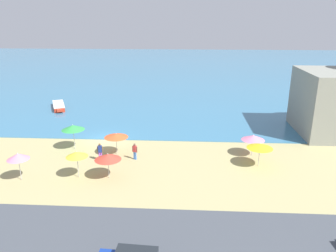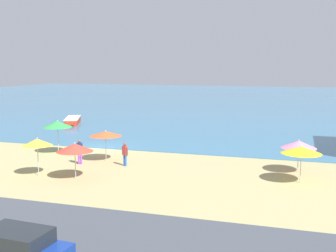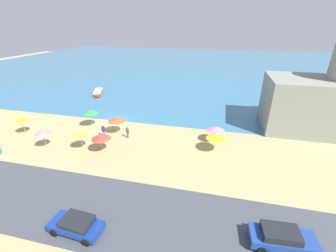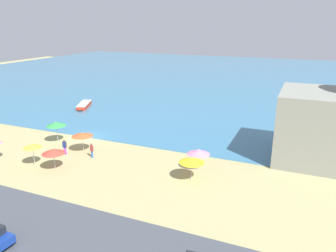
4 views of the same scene
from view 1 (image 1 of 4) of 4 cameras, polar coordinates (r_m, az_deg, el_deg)
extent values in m
plane|color=tan|center=(38.44, -11.11, -2.35)|extent=(160.00, 160.00, 0.00)
cube|color=teal|center=(91.24, -2.68, 10.01)|extent=(150.00, 110.00, 0.05)
cube|color=#41474E|center=(23.45, -22.27, -18.00)|extent=(80.00, 8.00, 0.06)
cylinder|color=#B2B2B7|center=(33.86, -8.93, -3.39)|extent=(0.05, 0.05, 1.92)
cone|color=#EA582A|center=(33.47, -9.02, -1.65)|extent=(2.43, 2.43, 0.37)
sphere|color=silver|center=(33.40, -9.04, -1.31)|extent=(0.08, 0.08, 0.08)
cylinder|color=#B2B2B7|center=(29.19, -10.31, -7.29)|extent=(0.05, 0.05, 1.80)
cone|color=#D7402F|center=(28.74, -10.43, -5.30)|extent=(2.31, 2.31, 0.51)
sphere|color=silver|center=(28.63, -10.47, -4.79)|extent=(0.08, 0.08, 0.08)
cylinder|color=#B2B2B7|center=(29.83, -15.40, -6.86)|extent=(0.05, 0.05, 2.03)
cone|color=yellow|center=(29.35, -15.59, -4.75)|extent=(1.92, 1.92, 0.46)
sphere|color=silver|center=(29.25, -15.64, -4.28)|extent=(0.08, 0.08, 0.08)
cylinder|color=#B2B2B7|center=(34.35, 14.46, -3.62)|extent=(0.05, 0.05, 1.72)
cone|color=pink|center=(33.97, 14.60, -1.97)|extent=(2.33, 2.33, 0.49)
sphere|color=silver|center=(33.88, 14.64, -1.53)|extent=(0.08, 0.08, 0.08)
cylinder|color=#B2B2B7|center=(32.09, 15.55, -5.18)|extent=(0.05, 0.05, 1.87)
cone|color=yellow|center=(31.67, 15.73, -3.34)|extent=(2.43, 2.43, 0.45)
sphere|color=silver|center=(31.58, 15.77, -2.91)|extent=(0.08, 0.08, 0.08)
cylinder|color=#B2B2B7|center=(31.09, -24.37, -6.88)|extent=(0.05, 0.05, 2.00)
cone|color=pink|center=(30.62, -24.67, -4.84)|extent=(1.87, 1.87, 0.51)
sphere|color=silver|center=(30.52, -24.74, -4.34)|extent=(0.08, 0.08, 0.08)
cylinder|color=#B2B2B7|center=(36.21, -16.04, -2.20)|extent=(0.05, 0.05, 2.19)
cone|color=green|center=(35.79, -16.22, -0.25)|extent=(2.38, 2.38, 0.51)
sphere|color=silver|center=(35.70, -16.26, 0.19)|extent=(0.08, 0.08, 0.08)
cylinder|color=purple|center=(32.93, -11.84, -5.20)|extent=(0.14, 0.14, 0.88)
cylinder|color=purple|center=(32.90, -11.52, -5.20)|extent=(0.14, 0.14, 0.88)
cube|color=navy|center=(32.61, -11.77, -3.93)|extent=(0.39, 0.26, 0.69)
sphere|color=brown|center=(32.44, -11.82, -3.16)|extent=(0.22, 0.22, 0.22)
cylinder|color=brown|center=(32.67, -12.18, -4.02)|extent=(0.09, 0.09, 0.62)
cylinder|color=brown|center=(32.60, -11.34, -4.01)|extent=(0.09, 0.09, 0.62)
cylinder|color=#3E75CF|center=(32.62, -5.63, -5.17)|extent=(0.14, 0.14, 0.81)
cylinder|color=#3E75CF|center=(32.71, -5.91, -5.12)|extent=(0.14, 0.14, 0.81)
cube|color=#BF383A|center=(32.38, -5.81, -3.97)|extent=(0.42, 0.34, 0.64)
sphere|color=brown|center=(32.21, -5.84, -3.23)|extent=(0.22, 0.22, 0.22)
cylinder|color=brown|center=(32.28, -5.44, -4.12)|extent=(0.09, 0.09, 0.58)
cylinder|color=brown|center=(32.51, -6.17, -3.98)|extent=(0.09, 0.09, 0.58)
cube|color=red|center=(53.20, -18.50, 3.29)|extent=(3.52, 5.44, 0.63)
cube|color=red|center=(50.44, -18.33, 2.57)|extent=(0.95, 0.74, 0.38)
cube|color=silver|center=(53.12, -18.53, 3.65)|extent=(3.59, 5.47, 0.08)
camera|label=2|loc=(9.47, 59.29, -34.12)|focal=45.00mm
camera|label=3|loc=(7.96, 66.56, 16.26)|focal=24.00mm
camera|label=4|loc=(16.05, 87.78, 4.36)|focal=35.00mm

